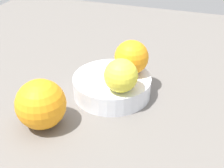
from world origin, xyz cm
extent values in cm
cube|color=#66605B|center=(0.00, 0.00, -1.00)|extent=(110.00, 110.00, 2.00)
cylinder|color=silver|center=(0.00, 0.00, 0.35)|extent=(9.52, 9.52, 0.69)
cylinder|color=silver|center=(0.00, 0.00, 1.92)|extent=(15.35, 15.35, 3.84)
sphere|color=orange|center=(2.97, 3.11, 7.19)|extent=(6.70, 6.70, 6.70)
sphere|color=yellow|center=(2.90, -3.76, 6.90)|extent=(6.13, 6.13, 6.13)
sphere|color=orange|center=(-8.37, -12.80, 4.31)|extent=(8.63, 8.63, 8.63)
camera|label=1|loc=(16.10, -49.15, 34.84)|focal=49.75mm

